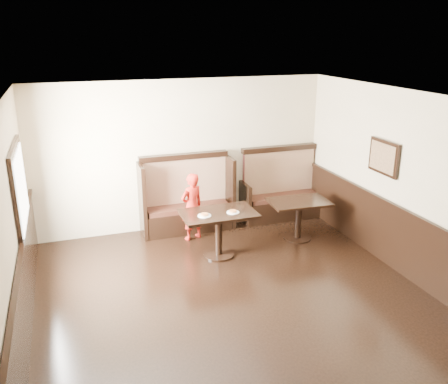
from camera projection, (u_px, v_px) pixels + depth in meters
name	position (u px, v px, depth m)	size (l,w,h in m)	color
ground	(252.00, 323.00, 6.15)	(7.00, 7.00, 0.00)	black
room_shell	(223.00, 271.00, 6.09)	(7.00, 7.00, 7.00)	#C6B38F
booth_main	(187.00, 203.00, 8.93)	(1.75, 0.72, 1.45)	black
booth_neighbor	(280.00, 194.00, 9.54)	(1.65, 0.72, 1.45)	black
table_main	(219.00, 223.00, 7.83)	(1.22, 0.77, 0.78)	black
table_neighbor	(299.00, 211.00, 8.49)	(1.09, 0.75, 0.73)	black
child	(192.00, 207.00, 8.48)	(0.45, 0.30, 1.24)	#B51D13
pizza_plate_left	(204.00, 215.00, 7.61)	(0.22, 0.22, 0.04)	white
pizza_plate_right	(233.00, 212.00, 7.75)	(0.21, 0.21, 0.04)	white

